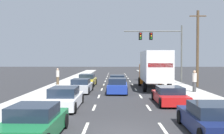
{
  "coord_description": "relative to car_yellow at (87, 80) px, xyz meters",
  "views": [
    {
      "loc": [
        -0.43,
        -10.6,
        3.04
      ],
      "look_at": [
        -0.65,
        13.39,
        2.33
      ],
      "focal_mm": 42.92,
      "sensor_mm": 36.0,
      "label": 1
    }
  ],
  "objects": [
    {
      "name": "car_silver",
      "position": [
        0.08,
        -6.08,
        -0.03
      ],
      "size": [
        1.92,
        4.14,
        1.27
      ],
      "color": "#B7BABF",
      "rests_on": "ground_plane"
    },
    {
      "name": "car_navy",
      "position": [
        7.07,
        -19.49,
        -0.03
      ],
      "size": [
        2.02,
        4.35,
        1.27
      ],
      "color": "#141E4C",
      "rests_on": "ground_plane"
    },
    {
      "name": "car_black",
      "position": [
        3.41,
        -0.21,
        -0.04
      ],
      "size": [
        1.88,
        4.64,
        1.24
      ],
      "color": "black",
      "rests_on": "ground_plane"
    },
    {
      "name": "ground_plane",
      "position": [
        3.54,
        5.25,
        -0.61
      ],
      "size": [
        140.0,
        140.0,
        0.0
      ],
      "primitive_type": "plane",
      "color": "#2B2B2D"
    },
    {
      "name": "pedestrian_near_corner",
      "position": [
        -3.39,
        0.11,
        0.46
      ],
      "size": [
        0.38,
        0.38,
        1.84
      ],
      "color": "brown",
      "rests_on": "sidewalk_left"
    },
    {
      "name": "sidewalk_right",
      "position": [
        10.08,
        0.25,
        -0.54
      ],
      "size": [
        2.58,
        80.0,
        0.14
      ],
      "primitive_type": "cube",
      "color": "#B2AFA8",
      "rests_on": "ground_plane"
    },
    {
      "name": "car_green",
      "position": [
        0.03,
        -20.23,
        -0.02
      ],
      "size": [
        2.02,
        4.23,
        1.31
      ],
      "color": "#196B38",
      "rests_on": "ground_plane"
    },
    {
      "name": "traffic_signal_mast",
      "position": [
        8.89,
        4.92,
        4.79
      ],
      "size": [
        7.67,
        0.69,
        7.47
      ],
      "color": "#595B56",
      "rests_on": "ground_plane"
    },
    {
      "name": "utility_pole_mid",
      "position": [
        12.14,
        -1.19,
        3.68
      ],
      "size": [
        1.8,
        0.28,
        8.29
      ],
      "color": "brown",
      "rests_on": "ground_plane"
    },
    {
      "name": "sidewalk_left",
      "position": [
        -3.0,
        0.25,
        -0.54
      ],
      "size": [
        2.58,
        80.0,
        0.14
      ],
      "primitive_type": "cube",
      "color": "#B2AFA8",
      "rests_on": "ground_plane"
    },
    {
      "name": "pedestrian_mid_block",
      "position": [
        10.18,
        -6.69,
        0.49
      ],
      "size": [
        0.38,
        0.38,
        1.9
      ],
      "color": "#3F3F42",
      "rests_on": "sidewalk_right"
    },
    {
      "name": "car_white",
      "position": [
        0.0,
        -13.82,
        -0.01
      ],
      "size": [
        1.93,
        4.65,
        1.31
      ],
      "color": "white",
      "rests_on": "ground_plane"
    },
    {
      "name": "car_blue",
      "position": [
        3.37,
        -6.52,
        0.0
      ],
      "size": [
        1.91,
        4.19,
        1.35
      ],
      "color": "#1E389E",
      "rests_on": "ground_plane"
    },
    {
      "name": "box_truck",
      "position": [
        7.07,
        -3.56,
        1.54
      ],
      "size": [
        2.66,
        8.64,
        3.79
      ],
      "color": "white",
      "rests_on": "ground_plane"
    },
    {
      "name": "car_red",
      "position": [
        6.87,
        -12.17,
        -0.06
      ],
      "size": [
        1.96,
        4.37,
        1.17
      ],
      "color": "red",
      "rests_on": "ground_plane"
    },
    {
      "name": "lane_markings",
      "position": [
        3.54,
        -1.16,
        -0.6
      ],
      "size": [
        3.54,
        57.0,
        0.01
      ],
      "color": "silver",
      "rests_on": "ground_plane"
    },
    {
      "name": "car_yellow",
      "position": [
        0.0,
        0.0,
        0.0
      ],
      "size": [
        1.98,
        4.22,
        1.35
      ],
      "color": "yellow",
      "rests_on": "ground_plane"
    }
  ]
}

